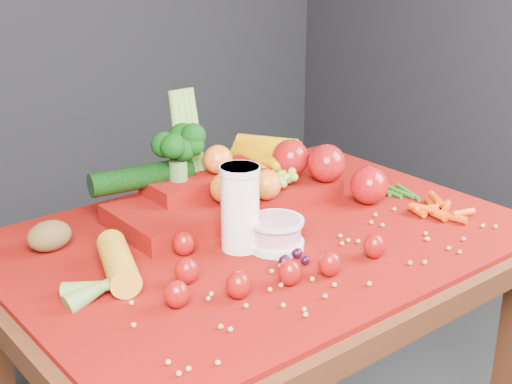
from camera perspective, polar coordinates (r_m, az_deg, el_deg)
table at (r=1.53m, az=0.47°, el=-7.03°), size 1.10×0.80×0.75m
red_cloth at (r=1.49m, az=0.48°, el=-3.60°), size 1.05×0.75×0.01m
milk_glass at (r=1.39m, az=-1.28°, el=-1.04°), size 0.08×0.08×0.17m
yogurt_bowl at (r=1.41m, az=1.61°, el=-3.25°), size 0.11×0.11×0.06m
strawberry_scatter at (r=1.29m, az=-1.37°, el=-6.00°), size 0.48×0.28×0.05m
dark_grape_cluster at (r=1.35m, az=3.32°, el=-5.38°), size 0.06×0.05×0.03m
soybean_scatter at (r=1.35m, az=5.90°, el=-5.94°), size 0.84×0.24×0.01m
corn_ear at (r=1.29m, az=-11.78°, el=-6.82°), size 0.23×0.26×0.06m
potato at (r=1.46m, az=-16.21°, el=-3.39°), size 0.09×0.07×0.06m
baby_carrot_pile at (r=1.61m, az=14.25°, el=-1.38°), size 0.18×0.17×0.03m
green_bean_pile at (r=1.74m, az=10.94°, el=0.13°), size 0.14×0.12×0.01m
produce_mound at (r=1.60m, az=-1.40°, el=0.79°), size 0.60×0.36×0.27m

